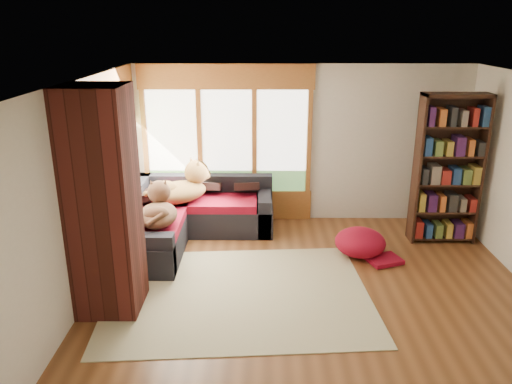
% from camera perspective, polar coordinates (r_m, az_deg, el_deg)
% --- Properties ---
extents(floor, '(5.50, 5.50, 0.00)m').
position_cam_1_polar(floor, '(6.43, 6.40, -11.23)').
color(floor, brown).
rests_on(floor, ground).
extents(ceiling, '(5.50, 5.50, 0.00)m').
position_cam_1_polar(ceiling, '(5.61, 7.38, 12.46)').
color(ceiling, white).
extents(wall_back, '(5.50, 0.04, 2.60)m').
position_cam_1_polar(wall_back, '(8.28, 5.03, 5.42)').
color(wall_back, silver).
rests_on(wall_back, ground).
extents(wall_front, '(5.50, 0.04, 2.60)m').
position_cam_1_polar(wall_front, '(3.64, 11.10, -13.09)').
color(wall_front, silver).
rests_on(wall_front, ground).
extents(wall_left, '(0.04, 5.00, 2.60)m').
position_cam_1_polar(wall_left, '(6.22, -19.22, -0.12)').
color(wall_left, silver).
rests_on(wall_left, ground).
extents(windows_back, '(2.82, 0.10, 1.90)m').
position_cam_1_polar(windows_back, '(8.24, -3.33, 5.74)').
color(windows_back, '#985B26').
rests_on(windows_back, wall_back).
extents(windows_left, '(0.10, 2.62, 1.90)m').
position_cam_1_polar(windows_left, '(7.28, -16.02, 3.30)').
color(windows_left, '#985B26').
rests_on(windows_left, wall_left).
extents(roller_blind, '(0.03, 0.72, 0.90)m').
position_cam_1_polar(roller_blind, '(7.97, -14.45, 7.68)').
color(roller_blind, '#69834B').
rests_on(roller_blind, wall_left).
extents(brick_chimney, '(0.70, 0.70, 2.60)m').
position_cam_1_polar(brick_chimney, '(5.79, -17.07, -1.26)').
color(brick_chimney, '#471914').
rests_on(brick_chimney, ground).
extents(sectional_sofa, '(2.20, 2.20, 0.80)m').
position_cam_1_polar(sectional_sofa, '(7.90, -9.02, -3.00)').
color(sectional_sofa, black).
rests_on(sectional_sofa, ground).
extents(area_rug, '(3.38, 2.68, 0.01)m').
position_cam_1_polar(area_rug, '(6.33, -1.99, -11.55)').
color(area_rug, beige).
rests_on(area_rug, ground).
extents(bookshelf, '(0.97, 0.32, 2.26)m').
position_cam_1_polar(bookshelf, '(7.94, 21.10, 2.37)').
color(bookshelf, black).
rests_on(bookshelf, ground).
extents(pouf, '(0.96, 0.96, 0.39)m').
position_cam_1_polar(pouf, '(7.39, 11.83, -5.56)').
color(pouf, maroon).
rests_on(pouf, area_rug).
extents(dog_tan, '(1.12, 1.05, 0.55)m').
position_cam_1_polar(dog_tan, '(7.82, -8.43, 0.76)').
color(dog_tan, brown).
rests_on(dog_tan, sectional_sofa).
extents(dog_brindle, '(0.60, 0.90, 0.47)m').
position_cam_1_polar(dog_brindle, '(7.05, -11.12, -1.78)').
color(dog_brindle, '#3E2316').
rests_on(dog_brindle, sectional_sofa).
extents(throw_pillows, '(1.98, 1.68, 0.45)m').
position_cam_1_polar(throw_pillows, '(7.88, -8.74, 0.38)').
color(throw_pillows, black).
rests_on(throw_pillows, sectional_sofa).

